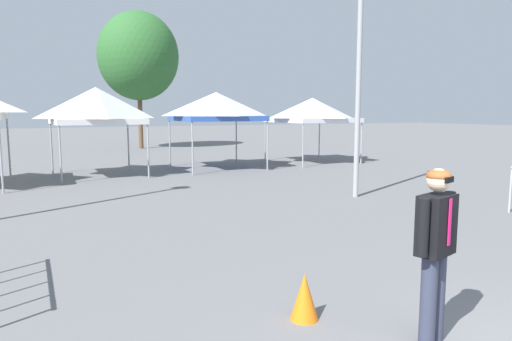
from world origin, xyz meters
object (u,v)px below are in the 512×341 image
Objects in this scene: traffic_cone_lot_center at (304,296)px; traffic_cone_near_barrier at (434,229)px; tree_behind_tents_right at (138,56)px; canopy_tent_far_left at (96,106)px; light_pole_opposite_side at (360,41)px; canopy_tent_behind_center at (312,110)px; canopy_tent_left_of_center at (216,107)px; person_foreground at (435,243)px.

traffic_cone_lot_center is 4.07m from traffic_cone_near_barrier.
canopy_tent_far_left is at bearing -109.32° from tree_behind_tents_right.
traffic_cone_near_barrier is at bearing -110.57° from light_pole_opposite_side.
light_pole_opposite_side is 8.77m from traffic_cone_lot_center.
tree_behind_tents_right reaches higher than traffic_cone_near_barrier.
canopy_tent_far_left is 0.93× the size of canopy_tent_behind_center.
canopy_tent_far_left is 0.97× the size of canopy_tent_left_of_center.
canopy_tent_far_left is 9.54m from light_pole_opposite_side.
canopy_tent_left_of_center is at bearing -176.88° from canopy_tent_behind_center.
canopy_tent_behind_center is 0.41× the size of tree_behind_tents_right.
person_foreground is 26.78m from tree_behind_tents_right.
canopy_tent_left_of_center is 12.08m from traffic_cone_near_barrier.
person_foreground is (1.26, -14.27, -1.50)m from canopy_tent_far_left.
canopy_tent_left_of_center reaches higher than canopy_tent_behind_center.
traffic_cone_lot_center is 1.10× the size of traffic_cone_near_barrier.
light_pole_opposite_side is at bearing 69.43° from traffic_cone_near_barrier.
canopy_tent_left_of_center is (4.67, 0.20, -0.01)m from canopy_tent_far_left.
light_pole_opposite_side reaches higher than canopy_tent_far_left.
traffic_cone_lot_center is at bearing -132.61° from light_pole_opposite_side.
canopy_tent_far_left is 6.58× the size of traffic_cone_near_barrier.
tree_behind_tents_right is at bearing 83.62° from person_foreground.
traffic_cone_near_barrier is (4.13, -11.66, -2.29)m from canopy_tent_far_left.
person_foreground is (-3.41, -14.46, -1.49)m from canopy_tent_left_of_center.
canopy_tent_behind_center is at bearing 66.21° from traffic_cone_near_barrier.
tree_behind_tents_right reaches higher than canopy_tent_far_left.
person_foreground is (-8.22, -14.72, -1.35)m from canopy_tent_behind_center.
canopy_tent_left_of_center is 0.45× the size of light_pole_opposite_side.
canopy_tent_far_left is 0.44× the size of light_pole_opposite_side.
light_pole_opposite_side is 19.53m from tree_behind_tents_right.
canopy_tent_far_left is 14.40m from person_foreground.
canopy_tent_left_of_center is 6.13× the size of traffic_cone_lot_center.
canopy_tent_left_of_center is 0.95× the size of canopy_tent_behind_center.
canopy_tent_far_left reaches higher than traffic_cone_lot_center.
person_foreground reaches higher than traffic_cone_near_barrier.
light_pole_opposite_side reaches higher than traffic_cone_near_barrier.
canopy_tent_far_left reaches higher than canopy_tent_left_of_center.
tree_behind_tents_right is 24.23m from traffic_cone_near_barrier.
person_foreground is at bearing -103.28° from canopy_tent_left_of_center.
canopy_tent_far_left is 13.05m from tree_behind_tents_right.
canopy_tent_behind_center is 1.93× the size of person_foreground.
traffic_cone_lot_center is at bearing -107.66° from canopy_tent_left_of_center.
person_foreground reaches higher than traffic_cone_lot_center.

